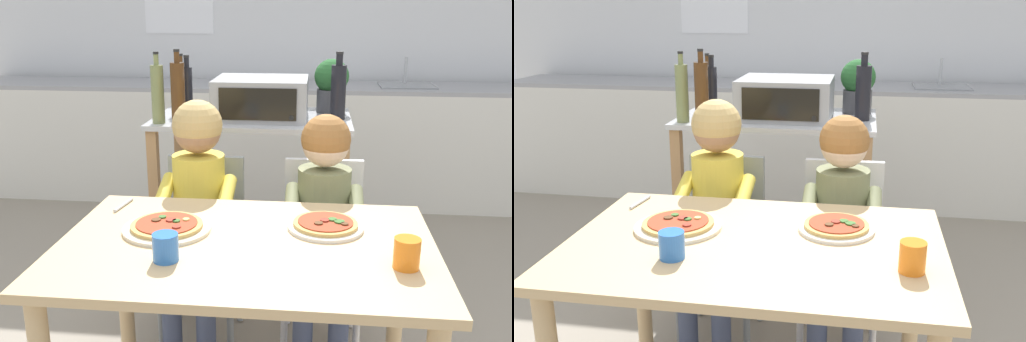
% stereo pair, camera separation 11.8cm
% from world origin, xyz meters
% --- Properties ---
extents(ground_plane, '(12.01, 12.01, 0.00)m').
position_xyz_m(ground_plane, '(0.00, 1.20, 0.00)').
color(ground_plane, gray).
extents(back_wall_tiled, '(5.53, 0.14, 2.70)m').
position_xyz_m(back_wall_tiled, '(-0.00, 3.06, 1.35)').
color(back_wall_tiled, silver).
rests_on(back_wall_tiled, ground).
extents(kitchen_counter, '(4.98, 0.60, 1.09)m').
position_xyz_m(kitchen_counter, '(0.00, 2.65, 0.45)').
color(kitchen_counter, silver).
rests_on(kitchen_counter, ground).
extents(kitchen_island_cart, '(1.00, 0.61, 0.92)m').
position_xyz_m(kitchen_island_cart, '(-0.11, 1.21, 0.61)').
color(kitchen_island_cart, '#B7BABF').
rests_on(kitchen_island_cart, ground).
extents(toaster_oven, '(0.46, 0.41, 0.20)m').
position_xyz_m(toaster_oven, '(-0.07, 1.18, 1.02)').
color(toaster_oven, '#999BA0').
rests_on(toaster_oven, kitchen_island_cart).
extents(bottle_clear_vinegar, '(0.07, 0.07, 0.36)m').
position_xyz_m(bottle_clear_vinegar, '(-0.44, 0.96, 1.07)').
color(bottle_clear_vinegar, '#4C2D14').
rests_on(bottle_clear_vinegar, kitchen_island_cart).
extents(bottle_dark_olive_oil, '(0.06, 0.06, 0.31)m').
position_xyz_m(bottle_dark_olive_oil, '(-0.51, 1.30, 1.05)').
color(bottle_dark_olive_oil, '#4C2D14').
rests_on(bottle_dark_olive_oil, kitchen_island_cart).
extents(bottle_brown_beer, '(0.08, 0.08, 0.33)m').
position_xyz_m(bottle_brown_beer, '(0.32, 1.18, 1.06)').
color(bottle_brown_beer, black).
rests_on(bottle_brown_beer, kitchen_island_cart).
extents(bottle_tall_green_wine, '(0.06, 0.06, 0.34)m').
position_xyz_m(bottle_tall_green_wine, '(-0.55, 0.98, 1.06)').
color(bottle_tall_green_wine, olive).
rests_on(bottle_tall_green_wine, kitchen_island_cart).
extents(bottle_squat_spirits, '(0.06, 0.06, 0.26)m').
position_xyz_m(bottle_squat_spirits, '(-0.48, 1.19, 1.02)').
color(bottle_squat_spirits, black).
rests_on(bottle_squat_spirits, kitchen_island_cart).
extents(bottle_slim_sauce, '(0.05, 0.05, 0.32)m').
position_xyz_m(bottle_slim_sauce, '(-0.43, 1.08, 1.06)').
color(bottle_slim_sauce, black).
rests_on(bottle_slim_sauce, kitchen_island_cart).
extents(potted_herb_plant, '(0.18, 0.18, 0.28)m').
position_xyz_m(potted_herb_plant, '(0.29, 1.38, 1.07)').
color(potted_herb_plant, '#4C4C51').
rests_on(potted_herb_plant, kitchen_island_cart).
extents(dining_table, '(1.20, 0.81, 0.74)m').
position_xyz_m(dining_table, '(0.00, 0.00, 0.63)').
color(dining_table, tan).
rests_on(dining_table, ground).
extents(dining_chair_left, '(0.36, 0.36, 0.81)m').
position_xyz_m(dining_chair_left, '(-0.28, 0.66, 0.48)').
color(dining_chair_left, gray).
rests_on(dining_chair_left, ground).
extents(dining_chair_right, '(0.36, 0.36, 0.81)m').
position_xyz_m(dining_chair_right, '(0.25, 0.66, 0.48)').
color(dining_chair_right, silver).
rests_on(dining_chair_right, ground).
extents(child_in_yellow_shirt, '(0.32, 0.42, 1.08)m').
position_xyz_m(child_in_yellow_shirt, '(-0.28, 0.55, 0.71)').
color(child_in_yellow_shirt, '#424C6B').
rests_on(child_in_yellow_shirt, ground).
extents(child_in_olive_shirt, '(0.32, 0.42, 1.03)m').
position_xyz_m(child_in_olive_shirt, '(0.25, 0.54, 0.68)').
color(child_in_olive_shirt, '#424C6B').
rests_on(child_in_olive_shirt, ground).
extents(pizza_plate_cream, '(0.30, 0.30, 0.03)m').
position_xyz_m(pizza_plate_cream, '(-0.28, 0.07, 0.76)').
color(pizza_plate_cream, beige).
rests_on(pizza_plate_cream, dining_table).
extents(pizza_plate_white, '(0.26, 0.26, 0.03)m').
position_xyz_m(pizza_plate_white, '(0.25, 0.14, 0.76)').
color(pizza_plate_white, white).
rests_on(pizza_plate_white, dining_table).
extents(drinking_cup_blue, '(0.08, 0.08, 0.08)m').
position_xyz_m(drinking_cup_blue, '(-0.22, -0.16, 0.78)').
color(drinking_cup_blue, blue).
rests_on(drinking_cup_blue, dining_table).
extents(drinking_cup_orange, '(0.08, 0.08, 0.09)m').
position_xyz_m(drinking_cup_orange, '(0.48, -0.13, 0.79)').
color(drinking_cup_orange, orange).
rests_on(drinking_cup_orange, dining_table).
extents(serving_spoon, '(0.03, 0.14, 0.01)m').
position_xyz_m(serving_spoon, '(-0.50, 0.29, 0.75)').
color(serving_spoon, '#B7BABF').
rests_on(serving_spoon, dining_table).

